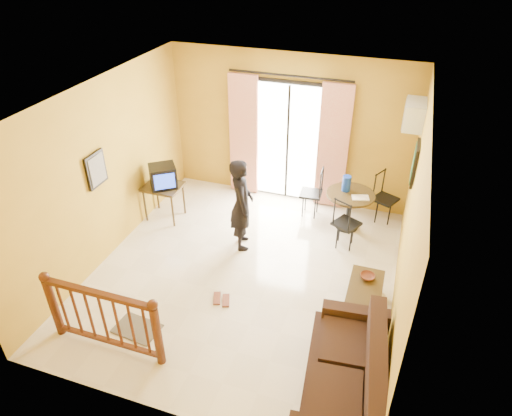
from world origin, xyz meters
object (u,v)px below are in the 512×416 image
(television, at_px, (163,176))
(sofa, at_px, (348,377))
(coffee_table, at_px, (365,293))
(standing_person, at_px, (242,205))
(dining_table, at_px, (350,201))

(television, xyz_separation_m, sofa, (3.72, -2.68, -0.53))
(coffee_table, xyz_separation_m, standing_person, (-2.13, 0.81, 0.55))
(dining_table, distance_m, sofa, 3.47)
(television, height_order, sofa, television)
(television, height_order, coffee_table, television)
(television, xyz_separation_m, standing_person, (1.59, -0.34, -0.06))
(coffee_table, xyz_separation_m, sofa, (0.01, -1.53, 0.08))
(dining_table, height_order, coffee_table, dining_table)
(sofa, xyz_separation_m, standing_person, (-2.13, 2.34, 0.47))
(television, bearing_deg, standing_person, -48.48)
(dining_table, bearing_deg, television, -166.93)
(sofa, bearing_deg, standing_person, 126.65)
(dining_table, distance_m, coffee_table, 1.99)
(television, xyz_separation_m, coffee_table, (3.72, -1.15, -0.61))
(dining_table, bearing_deg, coffee_table, -74.35)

